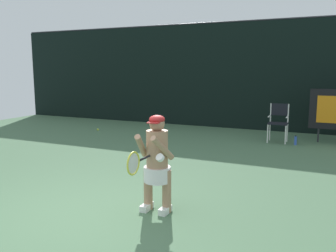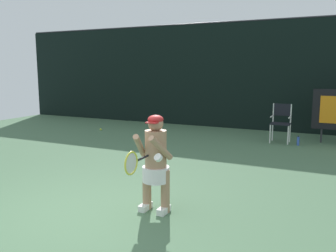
# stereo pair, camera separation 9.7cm
# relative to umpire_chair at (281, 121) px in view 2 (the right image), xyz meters

# --- Properties ---
(ground) EXTENTS (18.00, 22.00, 0.03)m
(ground) POSITION_rel_umpire_chair_xyz_m (-1.86, -6.84, -0.63)
(ground) COLOR #4A6E4D
(backdrop_screen) EXTENTS (18.00, 0.12, 3.66)m
(backdrop_screen) POSITION_rel_umpire_chair_xyz_m (-1.86, 1.84, 1.19)
(backdrop_screen) COLOR black
(backdrop_screen) RESTS_ON ground
(umpire_chair) EXTENTS (0.52, 0.44, 1.08)m
(umpire_chair) POSITION_rel_umpire_chair_xyz_m (0.00, 0.00, 0.00)
(umpire_chair) COLOR white
(umpire_chair) RESTS_ON ground
(water_bottle) EXTENTS (0.07, 0.07, 0.27)m
(water_bottle) POSITION_rel_umpire_chair_xyz_m (0.50, -0.24, -0.50)
(water_bottle) COLOR #375BBD
(water_bottle) RESTS_ON ground
(tennis_player) EXTENTS (0.52, 0.59, 1.41)m
(tennis_player) POSITION_rel_umpire_chair_xyz_m (-0.92, -5.89, 0.13)
(tennis_player) COLOR white
(tennis_player) RESTS_ON ground
(tennis_racket) EXTENTS (0.03, 0.60, 0.31)m
(tennis_racket) POSITION_rel_umpire_chair_xyz_m (-0.96, -6.46, 0.23)
(tennis_racket) COLOR black
(tennis_ball_loose) EXTENTS (0.07, 0.07, 0.07)m
(tennis_ball_loose) POSITION_rel_umpire_chair_xyz_m (-5.77, -0.56, -0.58)
(tennis_ball_loose) COLOR #CCDB3D
(tennis_ball_loose) RESTS_ON ground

